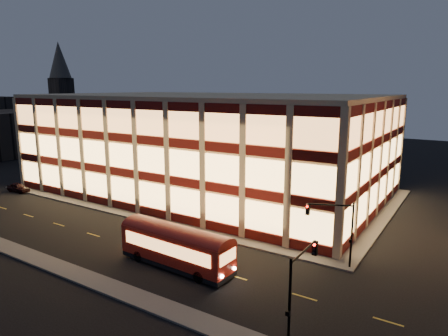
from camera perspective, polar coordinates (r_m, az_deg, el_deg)
The scene contains 12 objects.
ground at distance 48.15m, azimuth -11.07°, elevation -7.65°, with size 200.00×200.00×0.00m, color black.
sidewalk_office_south at distance 50.81m, azimuth -12.76°, elevation -6.60°, with size 54.00×2.00×0.15m, color #514F4C.
sidewalk_office_east at distance 52.71m, azimuth 21.71°, elevation -6.49°, with size 2.00×30.00×0.15m, color #514F4C.
sidewalk_near at distance 40.47m, azimuth -24.15°, elevation -12.17°, with size 100.00×2.00×0.15m, color #514F4C.
office_building at distance 61.04m, azimuth -2.34°, elevation 3.64°, with size 50.45×30.45×14.50m.
bg_building_a at distance 107.10m, azimuth -28.91°, elevation 4.42°, with size 18.00×28.00×10.00m, color #2D2621.
church_tower at distance 125.20m, azimuth -21.99°, elevation 7.70°, with size 5.00×5.00×18.00m, color #2D2621.
church_spire at distance 125.24m, azimuth -22.49°, elevation 14.09°, with size 6.00×6.00×10.00m, color #4C473F.
traffic_signal_far at distance 36.09m, azimuth 15.65°, elevation -7.56°, with size 3.79×1.87×6.00m.
traffic_signal_near at distance 25.82m, azimuth 10.76°, elevation -15.22°, with size 0.32×4.45×6.00m.
trolley_bus at distance 35.92m, azimuth -6.85°, elevation -10.77°, with size 11.13×3.29×3.73m.
parked_car_0 at distance 67.95m, azimuth -27.30°, elevation -2.50°, with size 1.56×3.87×1.32m, color black.
Camera 1 is at (31.80, -32.58, 15.68)m, focal length 32.00 mm.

